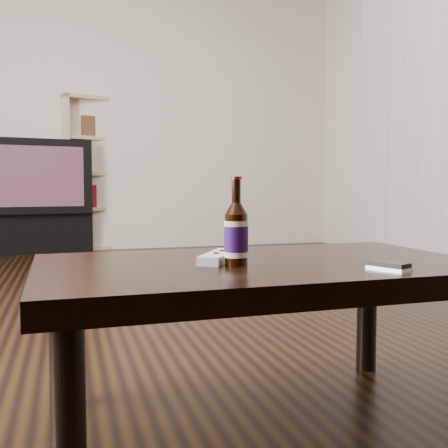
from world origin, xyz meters
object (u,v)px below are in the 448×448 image
object	(u,v)px
remote	(218,257)
phone	(389,266)
bookshelf	(98,171)
coffee_table	(260,282)
tv	(38,177)
beer_bottle	(236,234)
tv_stand	(39,232)

from	to	relation	value
remote	phone	bearing A→B (deg)	-2.75
bookshelf	phone	distance (m)	4.29
coffee_table	tv	bearing A→B (deg)	100.39
bookshelf	remote	distance (m)	4.04
coffee_table	beer_bottle	distance (m)	0.16
bookshelf	remote	world-z (taller)	bookshelf
remote	bookshelf	bearing A→B (deg)	122.62
remote	tv	bearing A→B (deg)	130.78
tv	remote	world-z (taller)	tv
coffee_table	remote	world-z (taller)	remote
bookshelf	tv_stand	bearing A→B (deg)	176.78
phone	remote	bearing A→B (deg)	121.49
coffee_table	beer_bottle	size ratio (longest dim) A/B	5.21
tv	coffee_table	bearing A→B (deg)	-88.37
phone	tv_stand	bearing A→B (deg)	79.06
tv_stand	coffee_table	xyz separation A→B (m)	(0.72, -3.90, 0.17)
tv	phone	bearing A→B (deg)	-85.69
tv	bookshelf	world-z (taller)	bookshelf
coffee_table	remote	bearing A→B (deg)	162.67
tv_stand	phone	xyz separation A→B (m)	(0.95, -4.10, 0.24)
tv_stand	phone	size ratio (longest dim) A/B	8.67
tv	bookshelf	bearing A→B (deg)	6.99
bookshelf	beer_bottle	xyz separation A→B (m)	(0.08, -4.11, -0.27)
bookshelf	beer_bottle	bearing A→B (deg)	-107.71
tv_stand	bookshelf	xyz separation A→B (m)	(0.55, 0.15, 0.57)
remote	beer_bottle	bearing A→B (deg)	-45.35
beer_bottle	phone	distance (m)	0.36
tv_stand	remote	bearing A→B (deg)	-89.73
beer_bottle	remote	bearing A→B (deg)	102.91
beer_bottle	remote	xyz separation A→B (m)	(-0.02, 0.08, -0.06)
tv	beer_bottle	bearing A→B (deg)	-89.65
bookshelf	beer_bottle	distance (m)	4.12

